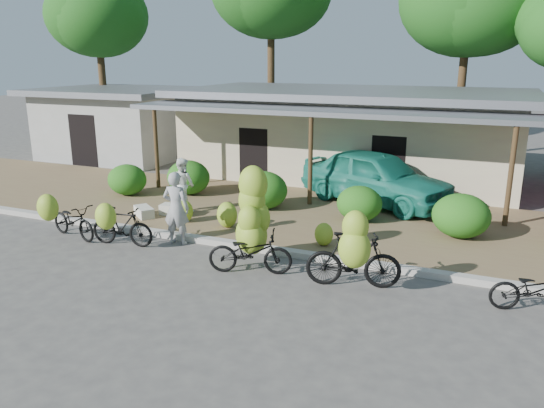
{
  "coord_description": "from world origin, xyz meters",
  "views": [
    {
      "loc": [
        5.1,
        -9.0,
        4.57
      ],
      "look_at": [
        0.42,
        2.09,
        1.2
      ],
      "focal_mm": 35.0,
      "sensor_mm": 36.0,
      "label": 1
    }
  ],
  "objects": [
    {
      "name": "hedge_1",
      "position": [
        -4.13,
        5.73,
        0.69
      ],
      "size": [
        1.45,
        1.31,
        1.13
      ],
      "primitive_type": "ellipsoid",
      "color": "#216116",
      "rests_on": "sidewalk"
    },
    {
      "name": "teal_van",
      "position": [
        1.84,
        7.0,
        0.95
      ],
      "size": [
        5.27,
        3.7,
        1.67
      ],
      "primitive_type": "imported",
      "rotation": [
        0.0,
        0.0,
        1.18
      ],
      "color": "#1C7F6B",
      "rests_on": "sidewalk"
    },
    {
      "name": "loose_banana_b",
      "position": [
        -1.28,
        3.03,
        0.47
      ],
      "size": [
        0.56,
        0.48,
        0.7
      ],
      "primitive_type": "ellipsoid",
      "color": "#ABC130",
      "rests_on": "sidewalk"
    },
    {
      "name": "bike_right",
      "position": [
        2.76,
        0.73,
        0.73
      ],
      "size": [
        2.01,
        1.4,
        1.8
      ],
      "rotation": [
        0.0,
        0.0,
        1.82
      ],
      "color": "black",
      "rests_on": "ground"
    },
    {
      "name": "hedge_4",
      "position": [
        4.53,
        4.63,
        0.68
      ],
      "size": [
        1.44,
        1.3,
        1.12
      ],
      "primitive_type": "ellipsoid",
      "color": "#216116",
      "rests_on": "sidewalk"
    },
    {
      "name": "sack_near",
      "position": [
        -3.22,
        3.49,
        0.27
      ],
      "size": [
        0.88,
        0.46,
        0.3
      ],
      "primitive_type": "cube",
      "rotation": [
        0.0,
        0.0,
        0.07
      ],
      "color": "beige",
      "rests_on": "sidewalk"
    },
    {
      "name": "sack_far",
      "position": [
        -3.95,
        2.99,
        0.26
      ],
      "size": [
        0.83,
        0.75,
        0.28
      ],
      "primitive_type": "cube",
      "rotation": [
        0.0,
        0.0,
        -0.64
      ],
      "color": "beige",
      "rests_on": "sidewalk"
    },
    {
      "name": "sidewalk",
      "position": [
        0.0,
        5.0,
        0.06
      ],
      "size": [
        60.0,
        6.0,
        0.12
      ],
      "primitive_type": "cube",
      "color": "brown",
      "rests_on": "ground"
    },
    {
      "name": "loose_banana_c",
      "position": [
        1.53,
        2.68,
        0.41
      ],
      "size": [
        0.46,
        0.39,
        0.57
      ],
      "primitive_type": "ellipsoid",
      "color": "#ABC130",
      "rests_on": "sidewalk"
    },
    {
      "name": "curb",
      "position": [
        0.0,
        2.0,
        0.07
      ],
      "size": [
        60.0,
        0.25,
        0.15
      ],
      "primitive_type": "cube",
      "color": "#A8A399",
      "rests_on": "ground"
    },
    {
      "name": "hedge_3",
      "position": [
        1.83,
        5.01,
        0.61
      ],
      "size": [
        1.26,
        1.14,
        0.99
      ],
      "primitive_type": "ellipsoid",
      "color": "#216116",
      "rests_on": "sidewalk"
    },
    {
      "name": "bike_center",
      "position": [
        0.4,
        0.98,
        0.88
      ],
      "size": [
        1.93,
        1.4,
        2.28
      ],
      "rotation": [
        0.0,
        0.0,
        1.87
      ],
      "color": "black",
      "rests_on": "ground"
    },
    {
      "name": "loose_banana_a",
      "position": [
        -2.6,
        3.01,
        0.43
      ],
      "size": [
        0.49,
        0.42,
        0.62
      ],
      "primitive_type": "ellipsoid",
      "color": "#ABC130",
      "rests_on": "sidewalk"
    },
    {
      "name": "shop_main",
      "position": [
        0.0,
        10.93,
        1.72
      ],
      "size": [
        13.0,
        8.5,
        3.35
      ],
      "color": "tan",
      "rests_on": "ground"
    },
    {
      "name": "hedge_2",
      "position": [
        -1.13,
        5.13,
        0.68
      ],
      "size": [
        1.45,
        1.3,
        1.13
      ],
      "primitive_type": "ellipsoid",
      "color": "#216116",
      "rests_on": "sidewalk"
    },
    {
      "name": "bystander",
      "position": [
        -3.2,
        3.92,
        0.92
      ],
      "size": [
        0.92,
        0.8,
        1.6
      ],
      "primitive_type": "imported",
      "rotation": [
        0.0,
        0.0,
        2.87
      ],
      "color": "white",
      "rests_on": "sidewalk"
    },
    {
      "name": "ground",
      "position": [
        0.0,
        0.0,
        0.0
      ],
      "size": [
        100.0,
        100.0,
        0.0
      ],
      "primitive_type": "plane",
      "color": "#494643",
      "rests_on": "ground"
    },
    {
      "name": "hedge_0",
      "position": [
        -5.94,
        4.85,
        0.63
      ],
      "size": [
        1.3,
        1.17,
        1.02
      ],
      "primitive_type": "ellipsoid",
      "color": "#216116",
      "rests_on": "sidewalk"
    },
    {
      "name": "vendor",
      "position": [
        -2.0,
        1.7,
        0.93
      ],
      "size": [
        0.72,
        0.52,
        1.85
      ],
      "primitive_type": "imported",
      "rotation": [
        0.0,
        0.0,
        3.26
      ],
      "color": "#969696",
      "rests_on": "ground"
    },
    {
      "name": "tree_back_left",
      "position": [
        -13.69,
        13.11,
        6.56
      ],
      "size": [
        5.09,
        4.96,
        8.45
      ],
      "color": "#47321C",
      "rests_on": "ground"
    },
    {
      "name": "bike_left",
      "position": [
        -3.17,
        0.96,
        0.57
      ],
      "size": [
        1.71,
        1.2,
        1.27
      ],
      "rotation": [
        0.0,
        0.0,
        1.7
      ],
      "color": "black",
      "rests_on": "ground"
    },
    {
      "name": "shop_grey",
      "position": [
        -11.0,
        10.99,
        1.62
      ],
      "size": [
        7.0,
        6.0,
        3.15
      ],
      "color": "#A0A09B",
      "rests_on": "ground"
    },
    {
      "name": "bike_far_left",
      "position": [
        -4.75,
        0.96,
        0.53
      ],
      "size": [
        1.83,
        1.38,
        1.3
      ],
      "rotation": [
        0.0,
        0.0,
        1.31
      ],
      "color": "black",
      "rests_on": "ground"
    },
    {
      "name": "bike_far_right",
      "position": [
        6.1,
        1.13,
        0.43
      ],
      "size": [
        1.75,
        0.99,
        0.87
      ],
      "rotation": [
        0.0,
        0.0,
        1.83
      ],
      "color": "black",
      "rests_on": "ground"
    }
  ]
}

